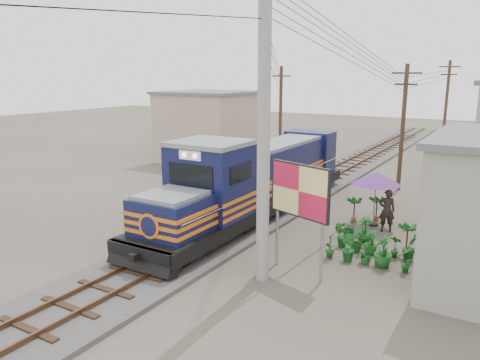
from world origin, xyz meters
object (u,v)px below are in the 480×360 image
Objects in this scene: locomotive at (254,181)px; market_umbrella at (376,179)px; billboard at (300,194)px; vendor at (387,211)px.

market_umbrella is at bearing 17.13° from locomotive.
locomotive is 5.57× the size of market_umbrella.
billboard reaches higher than market_umbrella.
vendor is at bearing -38.47° from market_umbrella.
billboard is at bearing -47.77° from locomotive.
market_umbrella is at bearing 101.39° from billboard.
billboard is 6.38m from market_umbrella.
locomotive is at bearing -162.87° from market_umbrella.
market_umbrella is 1.52× the size of vendor.
locomotive is 8.45× the size of vendor.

